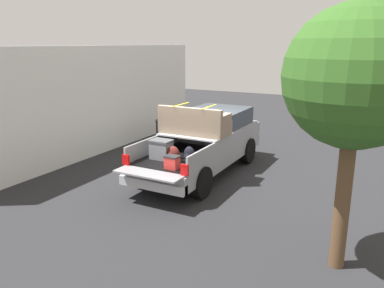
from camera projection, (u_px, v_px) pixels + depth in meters
The scene contains 5 objects.
ground_plane at pixel (201, 173), 12.14m from camera, with size 40.00×40.00×0.00m, color #262628.
pickup_truck at pixel (206, 141), 12.21m from camera, with size 6.05×2.06×2.23m.
building_facade at pixel (103, 99), 14.31m from camera, with size 11.96×0.36×3.90m, color white.
tree_background at pixel (356, 79), 6.26m from camera, with size 2.39×2.39×4.65m.
trash_can at pixel (163, 132), 15.62m from camera, with size 0.60×0.60×0.98m.
Camera 1 is at (-10.27, -5.18, 3.99)m, focal length 36.00 mm.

